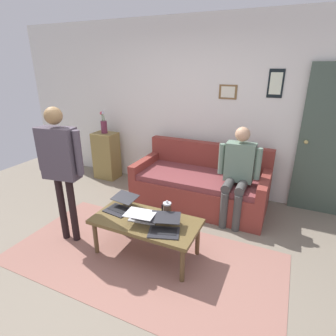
{
  "coord_description": "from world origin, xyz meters",
  "views": [
    {
      "loc": [
        -1.36,
        1.98,
        2.03
      ],
      "look_at": [
        -0.03,
        -0.9,
        0.8
      ],
      "focal_mm": 29.0,
      "sensor_mm": 36.0,
      "label": 1
    }
  ],
  "objects_px": {
    "side_shelf": "(107,156)",
    "person_standing": "(60,160)",
    "interior_door": "(332,144)",
    "laptop_center": "(143,216)",
    "laptop_right": "(164,227)",
    "flower_vase": "(104,125)",
    "laptop_left": "(121,206)",
    "person_seated": "(238,170)",
    "couch": "(201,185)",
    "french_press": "(167,211)",
    "coffee_table": "(146,224)"
  },
  "relations": [
    {
      "from": "side_shelf",
      "to": "person_standing",
      "type": "bearing_deg",
      "value": 113.28
    },
    {
      "from": "interior_door",
      "to": "laptop_center",
      "type": "distance_m",
      "value": 2.69
    },
    {
      "from": "laptop_right",
      "to": "flower_vase",
      "type": "xyz_separation_m",
      "value": [
        2.02,
        -1.74,
        0.52
      ]
    },
    {
      "from": "interior_door",
      "to": "laptop_left",
      "type": "xyz_separation_m",
      "value": [
        2.19,
        1.8,
        -0.54
      ]
    },
    {
      "from": "flower_vase",
      "to": "person_seated",
      "type": "bearing_deg",
      "value": 169.12
    },
    {
      "from": "interior_door",
      "to": "laptop_right",
      "type": "xyz_separation_m",
      "value": [
        1.54,
        1.98,
        -0.54
      ]
    },
    {
      "from": "couch",
      "to": "french_press",
      "type": "height_order",
      "value": "couch"
    },
    {
      "from": "coffee_table",
      "to": "laptop_center",
      "type": "xyz_separation_m",
      "value": [
        0.02,
        0.01,
        0.1
      ]
    },
    {
      "from": "laptop_center",
      "to": "flower_vase",
      "type": "relative_size",
      "value": 0.92
    },
    {
      "from": "coffee_table",
      "to": "flower_vase",
      "type": "relative_size",
      "value": 2.8
    },
    {
      "from": "laptop_right",
      "to": "person_standing",
      "type": "distance_m",
      "value": 1.37
    },
    {
      "from": "laptop_left",
      "to": "side_shelf",
      "type": "bearing_deg",
      "value": -48.7
    },
    {
      "from": "coffee_table",
      "to": "laptop_center",
      "type": "height_order",
      "value": "laptop_center"
    },
    {
      "from": "interior_door",
      "to": "couch",
      "type": "height_order",
      "value": "interior_door"
    },
    {
      "from": "laptop_center",
      "to": "side_shelf",
      "type": "distance_m",
      "value": 2.39
    },
    {
      "from": "interior_door",
      "to": "flower_vase",
      "type": "xyz_separation_m",
      "value": [
        3.56,
        0.24,
        -0.02
      ]
    },
    {
      "from": "laptop_center",
      "to": "side_shelf",
      "type": "relative_size",
      "value": 0.45
    },
    {
      "from": "couch",
      "to": "laptop_center",
      "type": "height_order",
      "value": "couch"
    },
    {
      "from": "interior_door",
      "to": "laptop_right",
      "type": "relative_size",
      "value": 5.09
    },
    {
      "from": "person_seated",
      "to": "person_standing",
      "type": "bearing_deg",
      "value": 37.33
    },
    {
      "from": "laptop_left",
      "to": "person_standing",
      "type": "bearing_deg",
      "value": 20.76
    },
    {
      "from": "coffee_table",
      "to": "laptop_left",
      "type": "height_order",
      "value": "laptop_left"
    },
    {
      "from": "coffee_table",
      "to": "person_standing",
      "type": "distance_m",
      "value": 1.18
    },
    {
      "from": "laptop_center",
      "to": "laptop_right",
      "type": "bearing_deg",
      "value": 163.65
    },
    {
      "from": "interior_door",
      "to": "french_press",
      "type": "bearing_deg",
      "value": 47.96
    },
    {
      "from": "couch",
      "to": "french_press",
      "type": "xyz_separation_m",
      "value": [
        -0.04,
        1.28,
        0.24
      ]
    },
    {
      "from": "couch",
      "to": "laptop_left",
      "type": "height_order",
      "value": "couch"
    },
    {
      "from": "person_standing",
      "to": "side_shelf",
      "type": "bearing_deg",
      "value": -66.72
    },
    {
      "from": "laptop_center",
      "to": "laptop_left",
      "type": "bearing_deg",
      "value": -15.03
    },
    {
      "from": "interior_door",
      "to": "person_standing",
      "type": "xyz_separation_m",
      "value": [
        2.79,
        2.03,
        0.01
      ]
    },
    {
      "from": "laptop_left",
      "to": "french_press",
      "type": "distance_m",
      "value": 0.59
    },
    {
      "from": "laptop_center",
      "to": "person_seated",
      "type": "height_order",
      "value": "person_seated"
    },
    {
      "from": "couch",
      "to": "side_shelf",
      "type": "bearing_deg",
      "value": -7.5
    },
    {
      "from": "person_standing",
      "to": "person_seated",
      "type": "relative_size",
      "value": 1.26
    },
    {
      "from": "person_seated",
      "to": "french_press",
      "type": "bearing_deg",
      "value": 63.39
    },
    {
      "from": "person_seated",
      "to": "laptop_center",
      "type": "bearing_deg",
      "value": 57.23
    },
    {
      "from": "coffee_table",
      "to": "person_seated",
      "type": "distance_m",
      "value": 1.42
    },
    {
      "from": "laptop_center",
      "to": "french_press",
      "type": "height_order",
      "value": "french_press"
    },
    {
      "from": "laptop_left",
      "to": "side_shelf",
      "type": "relative_size",
      "value": 0.45
    },
    {
      "from": "coffee_table",
      "to": "laptop_right",
      "type": "xyz_separation_m",
      "value": [
        -0.27,
        0.1,
        0.09
      ]
    },
    {
      "from": "laptop_center",
      "to": "french_press",
      "type": "distance_m",
      "value": 0.26
    },
    {
      "from": "flower_vase",
      "to": "person_standing",
      "type": "relative_size",
      "value": 0.26
    },
    {
      "from": "french_press",
      "to": "person_standing",
      "type": "xyz_separation_m",
      "value": [
        1.19,
        0.25,
        0.49
      ]
    },
    {
      "from": "flower_vase",
      "to": "couch",
      "type": "bearing_deg",
      "value": 172.55
    },
    {
      "from": "interior_door",
      "to": "french_press",
      "type": "relative_size",
      "value": 8.84
    },
    {
      "from": "laptop_center",
      "to": "french_press",
      "type": "xyz_separation_m",
      "value": [
        -0.23,
        -0.12,
        0.06
      ]
    },
    {
      "from": "person_seated",
      "to": "laptop_left",
      "type": "bearing_deg",
      "value": 44.11
    },
    {
      "from": "laptop_left",
      "to": "person_seated",
      "type": "bearing_deg",
      "value": -135.89
    },
    {
      "from": "coffee_table",
      "to": "french_press",
      "type": "relative_size",
      "value": 5.04
    },
    {
      "from": "interior_door",
      "to": "couch",
      "type": "xyz_separation_m",
      "value": [
        1.64,
        0.49,
        -0.72
      ]
    }
  ]
}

